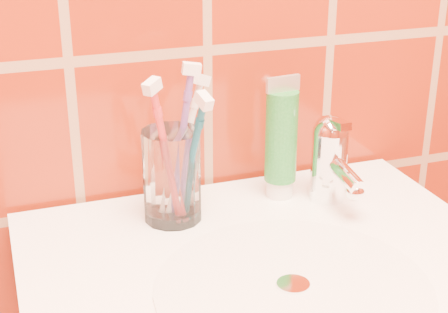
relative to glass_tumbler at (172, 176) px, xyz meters
name	(u,v)px	position (x,y,z in m)	size (l,w,h in m)	color
glass_tumbler	(172,176)	(0.00, 0.00, 0.00)	(0.07, 0.07, 0.12)	white
toothpaste_tube	(281,142)	(0.16, 0.02, 0.02)	(0.05, 0.04, 0.17)	white
faucet	(331,156)	(0.21, -0.02, 0.00)	(0.05, 0.11, 0.12)	white
toothbrush_0	(184,146)	(0.02, 0.02, 0.03)	(0.08, 0.05, 0.18)	white
toothbrush_1	(167,155)	(-0.01, -0.02, 0.04)	(0.06, 0.05, 0.20)	red
toothbrush_2	(181,142)	(0.02, 0.01, 0.04)	(0.05, 0.03, 0.21)	#6C4391
toothbrush_3	(191,160)	(0.02, -0.03, 0.03)	(0.04, 0.09, 0.19)	navy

